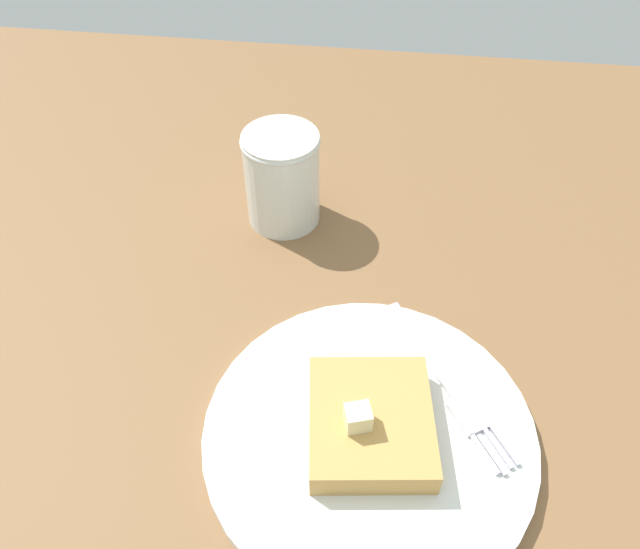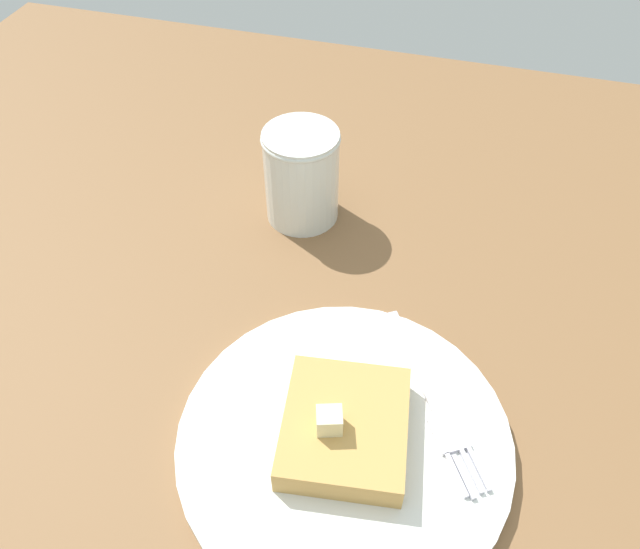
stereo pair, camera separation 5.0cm
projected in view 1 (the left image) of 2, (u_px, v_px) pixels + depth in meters
table_surface at (293, 449)px, 45.75cm from camera, size 117.39×117.39×2.36cm
plate at (369, 434)px, 44.52cm from camera, size 23.71×23.71×1.19cm
toast_slice_center at (371, 422)px, 43.30cm from camera, size 10.49×9.66×2.30cm
butter_pat_primary at (358, 412)px, 41.58cm from camera, size 1.99×2.10×1.71cm
fork at (452, 390)px, 46.23cm from camera, size 14.32×9.72×0.36cm
syrup_jar at (282, 182)px, 58.30cm from camera, size 7.20×7.20×9.35cm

